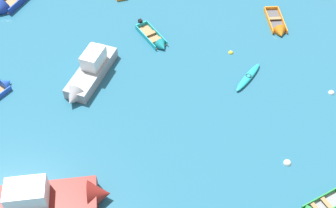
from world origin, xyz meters
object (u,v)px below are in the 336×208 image
kayak_turquoise_distant_center (248,77)px  mooring_buoy_between_boats_left (231,53)px  mooring_buoy_between_boats_right (287,163)px  rowboat_orange_foreground_center (278,28)px  rowboat_turquoise_center (156,41)px  mooring_buoy_midfield (331,93)px  motor_launch_maroon_far_left (50,198)px  rowboat_deep_blue_near_right (7,5)px  motor_launch_grey_midfield_right (89,74)px

kayak_turquoise_distant_center → mooring_buoy_between_boats_left: (-0.65, 2.75, -0.15)m
mooring_buoy_between_boats_right → kayak_turquoise_distant_center: bearing=95.4°
rowboat_orange_foreground_center → kayak_turquoise_distant_center: 6.19m
kayak_turquoise_distant_center → mooring_buoy_between_boats_right: bearing=-84.6°
rowboat_turquoise_center → mooring_buoy_between_boats_right: 13.37m
mooring_buoy_midfield → kayak_turquoise_distant_center: bearing=159.8°
motor_launch_maroon_far_left → mooring_buoy_midfield: 19.17m
rowboat_turquoise_center → rowboat_deep_blue_near_right: rowboat_deep_blue_near_right is taller
motor_launch_maroon_far_left → rowboat_orange_foreground_center: size_ratio=1.80×
mooring_buoy_between_boats_left → rowboat_deep_blue_near_right: bearing=156.4°
motor_launch_maroon_far_left → mooring_buoy_between_boats_right: (13.45, 1.26, -0.65)m
rowboat_deep_blue_near_right → rowboat_orange_foreground_center: size_ratio=1.32×
rowboat_deep_blue_near_right → motor_launch_maroon_far_left: bearing=-74.8°
motor_launch_maroon_far_left → rowboat_orange_foreground_center: motor_launch_maroon_far_left is taller
motor_launch_maroon_far_left → motor_launch_grey_midfield_right: 9.60m
rowboat_orange_foreground_center → kayak_turquoise_distant_center: bearing=-125.3°
rowboat_deep_blue_near_right → kayak_turquoise_distant_center: (17.81, -10.24, -0.10)m
rowboat_deep_blue_near_right → mooring_buoy_between_boats_left: bearing=-23.6°
motor_launch_maroon_far_left → kayak_turquoise_distant_center: (12.77, 8.37, -0.51)m
mooring_buoy_between_boats_right → mooring_buoy_midfield: (4.60, 5.17, 0.00)m
motor_launch_grey_midfield_right → rowboat_orange_foreground_center: 15.05m
motor_launch_grey_midfield_right → rowboat_deep_blue_near_right: (-6.89, 9.20, -0.34)m
motor_launch_grey_midfield_right → rowboat_deep_blue_near_right: size_ratio=1.19×
motor_launch_grey_midfield_right → mooring_buoy_between_boats_left: motor_launch_grey_midfield_right is taller
motor_launch_grey_midfield_right → mooring_buoy_between_boats_right: (11.60, -8.16, -0.59)m
motor_launch_grey_midfield_right → kayak_turquoise_distant_center: 10.98m
rowboat_deep_blue_near_right → mooring_buoy_between_boats_left: rowboat_deep_blue_near_right is taller
motor_launch_maroon_far_left → rowboat_deep_blue_near_right: (-5.04, 18.62, -0.40)m
mooring_buoy_between_boats_left → mooring_buoy_midfield: 7.56m
rowboat_orange_foreground_center → rowboat_deep_blue_near_right: bearing=166.4°
rowboat_deep_blue_near_right → mooring_buoy_midfield: (23.09, -12.19, -0.25)m
motor_launch_grey_midfield_right → mooring_buoy_between_boats_left: (10.27, 1.71, -0.59)m
rowboat_orange_foreground_center → mooring_buoy_between_boats_left: bearing=-151.4°
motor_launch_maroon_far_left → motor_launch_grey_midfield_right: bearing=78.9°
motor_launch_maroon_far_left → mooring_buoy_between_boats_right: motor_launch_maroon_far_left is taller
mooring_buoy_between_boats_right → mooring_buoy_midfield: 6.92m
rowboat_orange_foreground_center → mooring_buoy_between_boats_right: rowboat_orange_foreground_center is taller
motor_launch_grey_midfield_right → mooring_buoy_midfield: 16.48m
kayak_turquoise_distant_center → mooring_buoy_midfield: size_ratio=7.07×
kayak_turquoise_distant_center → mooring_buoy_between_boats_left: kayak_turquoise_distant_center is taller
rowboat_turquoise_center → mooring_buoy_between_boats_left: size_ratio=10.09×
mooring_buoy_between_boats_right → motor_launch_maroon_far_left: bearing=-174.6°
motor_launch_maroon_far_left → mooring_buoy_between_boats_left: 16.47m
rowboat_turquoise_center → kayak_turquoise_distant_center: size_ratio=1.28×
rowboat_turquoise_center → mooring_buoy_midfield: bearing=-29.6°
mooring_buoy_between_boats_left → mooring_buoy_midfield: bearing=-38.4°
motor_launch_maroon_far_left → motor_launch_grey_midfield_right: (1.85, 9.42, -0.07)m
motor_launch_maroon_far_left → mooring_buoy_midfield: size_ratio=16.71×
mooring_buoy_between_boats_left → mooring_buoy_between_boats_right: size_ratio=0.81×
motor_launch_maroon_far_left → mooring_buoy_between_boats_right: 13.52m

